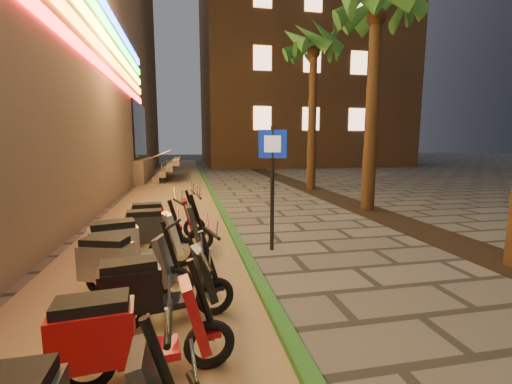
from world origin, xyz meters
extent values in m
plane|color=#474442|center=(0.00, 0.00, 0.00)|extent=(120.00, 120.00, 0.00)
cube|color=#8C7251|center=(-2.60, 10.00, 0.01)|extent=(3.40, 60.00, 0.01)
cube|color=#256024|center=(-0.90, 10.00, 0.05)|extent=(0.18, 60.00, 0.10)
cube|color=black|center=(3.60, 5.00, 0.01)|extent=(1.20, 40.00, 0.02)
cube|color=black|center=(-4.45, 18.00, 2.80)|extent=(0.08, 5.00, 3.00)
cube|color=gray|center=(-6.50, 18.00, 0.60)|extent=(5.00, 6.00, 1.20)
cube|color=#FF1414|center=(-4.45, 6.00, 4.50)|extent=(0.06, 26.00, 0.28)
cube|color=orange|center=(-4.45, 6.00, 5.05)|extent=(0.06, 26.00, 0.28)
cube|color=gray|center=(-3.50, 18.00, 0.15)|extent=(0.35, 5.00, 0.30)
cube|color=gray|center=(-3.15, 18.00, 0.45)|extent=(0.35, 5.00, 0.30)
cube|color=gray|center=(-2.80, 18.00, 0.75)|extent=(0.35, 5.00, 0.30)
cube|color=gray|center=(-2.45, 18.00, 1.05)|extent=(0.35, 5.00, 0.30)
cylinder|color=silver|center=(-3.90, 16.00, 1.25)|extent=(2.09, 0.06, 0.81)
cylinder|color=silver|center=(-3.90, 20.00, 1.25)|extent=(2.09, 0.06, 0.81)
cube|color=brown|center=(9.00, 32.00, 12.50)|extent=(18.00, 16.00, 25.00)
cube|color=#FFC28C|center=(4.00, 23.97, 4.00)|extent=(1.40, 0.06, 1.80)
cube|color=#FFC28C|center=(8.00, 23.97, 4.00)|extent=(1.40, 0.06, 1.80)
cube|color=#FFC28C|center=(12.00, 23.97, 4.00)|extent=(1.40, 0.06, 1.80)
cube|color=#FFC28C|center=(4.00, 23.97, 8.50)|extent=(1.40, 0.06, 1.80)
cube|color=#FFC28C|center=(8.00, 23.97, 8.50)|extent=(1.40, 0.06, 1.80)
cube|color=#FFC28C|center=(12.00, 23.97, 8.50)|extent=(1.40, 0.06, 1.80)
cube|color=#FFC28C|center=(12.00, 23.97, 13.00)|extent=(1.40, 0.06, 1.80)
cylinder|color=#472D19|center=(3.60, 7.00, 2.85)|extent=(0.40, 0.40, 5.70)
sphere|color=#472D19|center=(3.60, 7.00, 5.70)|extent=(0.56, 0.56, 0.56)
cone|color=#244D18|center=(4.49, 7.00, 6.15)|extent=(0.60, 1.93, 1.52)
cone|color=#244D18|center=(4.28, 7.57, 6.15)|extent=(1.70, 1.86, 1.52)
cone|color=#244D18|center=(3.75, 7.87, 6.15)|extent=(2.00, 0.93, 1.52)
cone|color=#244D18|center=(3.16, 7.77, 6.15)|extent=(1.97, 1.48, 1.52)
cone|color=#244D18|center=(2.77, 7.30, 6.15)|extent=(1.22, 2.02, 1.52)
cylinder|color=#472D19|center=(3.60, 12.00, 2.98)|extent=(0.40, 0.40, 5.95)
sphere|color=#472D19|center=(3.60, 12.00, 5.95)|extent=(0.56, 0.56, 0.56)
cone|color=#244D18|center=(4.49, 12.00, 6.40)|extent=(0.60, 1.93, 1.52)
cone|color=#244D18|center=(4.28, 12.57, 6.40)|extent=(1.70, 1.86, 1.52)
cone|color=#244D18|center=(3.75, 12.87, 6.40)|extent=(2.00, 0.93, 1.52)
cone|color=#244D18|center=(3.16, 12.77, 6.40)|extent=(1.97, 1.48, 1.52)
cone|color=#244D18|center=(2.77, 12.30, 6.40)|extent=(1.22, 2.02, 1.52)
cone|color=#244D18|center=(2.77, 11.70, 6.40)|extent=(1.22, 2.02, 1.52)
cone|color=#244D18|center=(3.16, 11.23, 6.40)|extent=(1.97, 1.48, 1.52)
cone|color=#244D18|center=(3.75, 11.13, 6.40)|extent=(2.00, 0.93, 1.52)
cone|color=#244D18|center=(4.28, 11.43, 6.40)|extent=(1.70, 1.86, 1.52)
cylinder|color=black|center=(-0.30, 3.73, 1.21)|extent=(0.08, 0.08, 2.42)
cube|color=#0D26AF|center=(-0.30, 3.72, 2.08)|extent=(0.52, 0.15, 0.53)
cube|color=white|center=(-0.31, 3.69, 2.08)|extent=(0.31, 0.09, 0.31)
cylinder|color=black|center=(-2.09, -0.63, 0.74)|extent=(0.26, 0.07, 0.69)
cylinder|color=black|center=(-2.04, -0.63, 1.04)|extent=(0.05, 0.54, 0.04)
torus|color=black|center=(-2.79, 0.24, 0.24)|extent=(0.49, 0.15, 0.48)
cylinder|color=silver|center=(-2.79, 0.24, 0.24)|extent=(0.14, 0.11, 0.13)
torus|color=black|center=(-1.75, 0.36, 0.24)|extent=(0.49, 0.15, 0.48)
cylinder|color=silver|center=(-1.75, 0.36, 0.24)|extent=(0.14, 0.11, 0.13)
cube|color=maroon|center=(-2.28, 0.30, 0.28)|extent=(0.54, 0.37, 0.07)
cube|color=maroon|center=(-2.71, 0.25, 0.51)|extent=(0.69, 0.42, 0.47)
cube|color=black|center=(-2.71, 0.25, 0.78)|extent=(0.61, 0.36, 0.11)
cube|color=maroon|center=(-1.88, 0.34, 0.56)|extent=(0.29, 0.40, 0.66)
cylinder|color=black|center=(-1.81, 0.35, 0.75)|extent=(0.26, 0.09, 0.69)
cylinder|color=black|center=(-1.77, 0.36, 1.04)|extent=(0.10, 0.54, 0.04)
cube|color=maroon|center=(-1.75, 0.36, 0.35)|extent=(0.22, 0.15, 0.06)
torus|color=black|center=(-2.63, 1.14, 0.24)|extent=(0.49, 0.19, 0.48)
cylinder|color=silver|center=(-2.63, 1.14, 0.24)|extent=(0.15, 0.12, 0.13)
torus|color=black|center=(-1.62, 1.36, 0.24)|extent=(0.49, 0.19, 0.48)
cylinder|color=silver|center=(-1.62, 1.36, 0.24)|extent=(0.15, 0.12, 0.13)
cube|color=black|center=(-2.13, 1.25, 0.28)|extent=(0.57, 0.42, 0.07)
cube|color=black|center=(-2.56, 1.16, 0.51)|extent=(0.71, 0.48, 0.46)
cube|color=black|center=(-2.56, 1.16, 0.78)|extent=(0.62, 0.41, 0.11)
cube|color=black|center=(-1.74, 1.33, 0.56)|extent=(0.32, 0.41, 0.65)
cylinder|color=black|center=(-1.68, 1.34, 0.74)|extent=(0.26, 0.12, 0.69)
cylinder|color=black|center=(-1.63, 1.35, 1.04)|extent=(0.15, 0.53, 0.04)
cube|color=black|center=(-1.62, 1.36, 0.35)|extent=(0.23, 0.17, 0.06)
torus|color=black|center=(-3.09, 2.17, 0.24)|extent=(0.49, 0.24, 0.49)
cylinder|color=silver|center=(-3.09, 2.17, 0.24)|extent=(0.15, 0.13, 0.13)
torus|color=black|center=(-2.09, 1.85, 0.24)|extent=(0.49, 0.24, 0.49)
cylinder|color=silver|center=(-2.09, 1.85, 0.24)|extent=(0.15, 0.13, 0.13)
cube|color=gray|center=(-2.60, 2.02, 0.28)|extent=(0.59, 0.46, 0.07)
cube|color=gray|center=(-3.01, 2.15, 0.51)|extent=(0.73, 0.54, 0.47)
cube|color=black|center=(-3.01, 2.15, 0.78)|extent=(0.64, 0.46, 0.11)
cube|color=gray|center=(-2.21, 1.89, 0.56)|extent=(0.35, 0.43, 0.66)
cylinder|color=black|center=(-2.15, 1.87, 0.75)|extent=(0.26, 0.14, 0.69)
cylinder|color=black|center=(-2.11, 1.86, 1.05)|extent=(0.20, 0.53, 0.04)
cube|color=gray|center=(-2.09, 1.85, 0.35)|extent=(0.24, 0.19, 0.06)
torus|color=black|center=(-3.13, 2.82, 0.26)|extent=(0.53, 0.24, 0.52)
cylinder|color=silver|center=(-3.13, 2.82, 0.26)|extent=(0.16, 0.14, 0.14)
torus|color=black|center=(-2.04, 3.13, 0.26)|extent=(0.53, 0.24, 0.52)
cylinder|color=silver|center=(-2.04, 3.13, 0.26)|extent=(0.16, 0.14, 0.14)
cube|color=silver|center=(-2.59, 2.97, 0.30)|extent=(0.63, 0.49, 0.08)
cube|color=silver|center=(-3.05, 2.84, 0.56)|extent=(0.79, 0.57, 0.50)
cube|color=black|center=(-3.05, 2.84, 0.85)|extent=(0.69, 0.49, 0.12)
cube|color=silver|center=(-2.18, 3.09, 0.61)|extent=(0.37, 0.46, 0.71)
cylinder|color=black|center=(-2.11, 3.11, 0.81)|extent=(0.29, 0.15, 0.75)
cylinder|color=black|center=(-2.06, 3.13, 1.13)|extent=(0.21, 0.57, 0.04)
cube|color=silver|center=(-2.04, 3.13, 0.38)|extent=(0.25, 0.20, 0.06)
torus|color=black|center=(-2.77, 3.80, 0.25)|extent=(0.51, 0.14, 0.51)
cylinder|color=silver|center=(-2.77, 3.80, 0.25)|extent=(0.15, 0.11, 0.14)
torus|color=black|center=(-1.68, 3.91, 0.25)|extent=(0.51, 0.14, 0.51)
cylinder|color=silver|center=(-1.68, 3.91, 0.25)|extent=(0.15, 0.11, 0.14)
cube|color=#232628|center=(-2.24, 3.85, 0.29)|extent=(0.57, 0.38, 0.08)
cube|color=#232628|center=(-2.69, 3.81, 0.54)|extent=(0.71, 0.43, 0.49)
cube|color=black|center=(-2.69, 3.81, 0.82)|extent=(0.63, 0.37, 0.12)
cube|color=#232628|center=(-1.82, 3.89, 0.59)|extent=(0.30, 0.41, 0.69)
cylinder|color=black|center=(-1.75, 3.90, 0.78)|extent=(0.27, 0.09, 0.72)
cylinder|color=black|center=(-1.70, 3.90, 1.09)|extent=(0.10, 0.57, 0.04)
cube|color=#232628|center=(-1.68, 3.91, 0.37)|extent=(0.23, 0.16, 0.06)
torus|color=black|center=(-2.82, 4.75, 0.24)|extent=(0.49, 0.14, 0.49)
cylinder|color=silver|center=(-2.82, 4.75, 0.24)|extent=(0.14, 0.11, 0.13)
torus|color=black|center=(-1.78, 4.85, 0.24)|extent=(0.49, 0.14, 0.49)
cylinder|color=silver|center=(-1.78, 4.85, 0.24)|extent=(0.14, 0.11, 0.13)
cube|color=maroon|center=(-2.31, 4.80, 0.28)|extent=(0.54, 0.37, 0.07)
cube|color=maroon|center=(-2.75, 4.76, 0.51)|extent=(0.69, 0.42, 0.47)
cube|color=black|center=(-2.75, 4.76, 0.79)|extent=(0.61, 0.35, 0.11)
cube|color=maroon|center=(-1.91, 4.84, 0.56)|extent=(0.28, 0.40, 0.66)
cylinder|color=black|center=(-1.84, 4.85, 0.75)|extent=(0.26, 0.09, 0.69)
cylinder|color=black|center=(-1.80, 4.85, 1.05)|extent=(0.09, 0.54, 0.04)
cube|color=maroon|center=(-1.78, 4.85, 0.36)|extent=(0.22, 0.15, 0.06)
camera|label=1|loc=(-1.91, -2.61, 2.10)|focal=24.00mm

